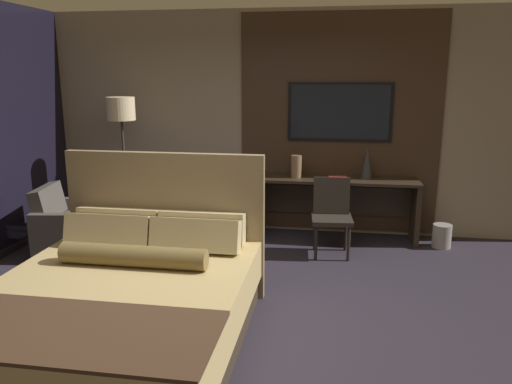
{
  "coord_description": "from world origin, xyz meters",
  "views": [
    {
      "loc": [
        0.69,
        -3.77,
        2.02
      ],
      "look_at": [
        -0.06,
        0.88,
        0.9
      ],
      "focal_mm": 35.0,
      "sensor_mm": 36.0,
      "label": 1
    }
  ],
  "objects_px": {
    "tv": "(340,112)",
    "floor_lamp": "(122,120)",
    "book": "(337,177)",
    "waste_bin": "(442,236)",
    "armchair_by_window": "(75,230)",
    "vase_tall": "(367,163)",
    "vase_short": "(296,166)",
    "desk_chair": "(332,210)",
    "bed": "(124,302)",
    "desk": "(337,197)"
  },
  "relations": [
    {
      "from": "desk",
      "to": "tv",
      "type": "distance_m",
      "value": 1.05
    },
    {
      "from": "desk",
      "to": "vase_short",
      "type": "bearing_deg",
      "value": -175.55
    },
    {
      "from": "waste_bin",
      "to": "armchair_by_window",
      "type": "bearing_deg",
      "value": -168.4
    },
    {
      "from": "vase_tall",
      "to": "book",
      "type": "height_order",
      "value": "vase_tall"
    },
    {
      "from": "desk",
      "to": "armchair_by_window",
      "type": "xyz_separation_m",
      "value": [
        -2.95,
        -1.04,
        -0.26
      ]
    },
    {
      "from": "desk_chair",
      "to": "book",
      "type": "relative_size",
      "value": 3.6
    },
    {
      "from": "book",
      "to": "waste_bin",
      "type": "bearing_deg",
      "value": -6.29
    },
    {
      "from": "vase_short",
      "to": "waste_bin",
      "type": "height_order",
      "value": "vase_short"
    },
    {
      "from": "desk",
      "to": "book",
      "type": "height_order",
      "value": "book"
    },
    {
      "from": "bed",
      "to": "waste_bin",
      "type": "relative_size",
      "value": 7.92
    },
    {
      "from": "floor_lamp",
      "to": "vase_tall",
      "type": "height_order",
      "value": "floor_lamp"
    },
    {
      "from": "tv",
      "to": "desk_chair",
      "type": "distance_m",
      "value": 1.29
    },
    {
      "from": "floor_lamp",
      "to": "book",
      "type": "distance_m",
      "value": 2.73
    },
    {
      "from": "armchair_by_window",
      "to": "book",
      "type": "xyz_separation_m",
      "value": [
        2.95,
        1.0,
        0.51
      ]
    },
    {
      "from": "armchair_by_window",
      "to": "desk",
      "type": "bearing_deg",
      "value": -79.34
    },
    {
      "from": "desk_chair",
      "to": "waste_bin",
      "type": "relative_size",
      "value": 3.1
    },
    {
      "from": "tv",
      "to": "vase_tall",
      "type": "relative_size",
      "value": 3.41
    },
    {
      "from": "vase_tall",
      "to": "vase_short",
      "type": "relative_size",
      "value": 1.35
    },
    {
      "from": "vase_short",
      "to": "waste_bin",
      "type": "bearing_deg",
      "value": -4.56
    },
    {
      "from": "floor_lamp",
      "to": "vase_short",
      "type": "distance_m",
      "value": 2.21
    },
    {
      "from": "armchair_by_window",
      "to": "vase_tall",
      "type": "bearing_deg",
      "value": -80.44
    },
    {
      "from": "desk_chair",
      "to": "vase_tall",
      "type": "bearing_deg",
      "value": 52.31
    },
    {
      "from": "tv",
      "to": "floor_lamp",
      "type": "xyz_separation_m",
      "value": [
        -2.63,
        -0.51,
        -0.09
      ]
    },
    {
      "from": "book",
      "to": "bed",
      "type": "bearing_deg",
      "value": -119.24
    },
    {
      "from": "desk",
      "to": "vase_short",
      "type": "height_order",
      "value": "vase_short"
    },
    {
      "from": "book",
      "to": "vase_tall",
      "type": "bearing_deg",
      "value": 15.11
    },
    {
      "from": "waste_bin",
      "to": "vase_tall",
      "type": "bearing_deg",
      "value": 165.52
    },
    {
      "from": "vase_tall",
      "to": "vase_short",
      "type": "height_order",
      "value": "vase_tall"
    },
    {
      "from": "armchair_by_window",
      "to": "vase_short",
      "type": "relative_size",
      "value": 3.31
    },
    {
      "from": "bed",
      "to": "book",
      "type": "xyz_separation_m",
      "value": [
        1.57,
        2.8,
        0.44
      ]
    },
    {
      "from": "tv",
      "to": "floor_lamp",
      "type": "bearing_deg",
      "value": -169.1
    },
    {
      "from": "desk",
      "to": "tv",
      "type": "bearing_deg",
      "value": 90.0
    },
    {
      "from": "tv",
      "to": "book",
      "type": "distance_m",
      "value": 0.81
    },
    {
      "from": "desk_chair",
      "to": "floor_lamp",
      "type": "relative_size",
      "value": 0.5
    },
    {
      "from": "bed",
      "to": "vase_tall",
      "type": "height_order",
      "value": "bed"
    },
    {
      "from": "armchair_by_window",
      "to": "tv",
      "type": "bearing_deg",
      "value": -76.11
    },
    {
      "from": "armchair_by_window",
      "to": "floor_lamp",
      "type": "bearing_deg",
      "value": -32.61
    },
    {
      "from": "armchair_by_window",
      "to": "vase_tall",
      "type": "relative_size",
      "value": 2.44
    },
    {
      "from": "bed",
      "to": "vase_tall",
      "type": "distance_m",
      "value": 3.52
    },
    {
      "from": "waste_bin",
      "to": "vase_short",
      "type": "bearing_deg",
      "value": 175.44
    },
    {
      "from": "desk",
      "to": "armchair_by_window",
      "type": "height_order",
      "value": "armchair_by_window"
    },
    {
      "from": "floor_lamp",
      "to": "book",
      "type": "xyz_separation_m",
      "value": [
        2.63,
        0.27,
        -0.68
      ]
    },
    {
      "from": "desk",
      "to": "armchair_by_window",
      "type": "relative_size",
      "value": 2.15
    },
    {
      "from": "vase_tall",
      "to": "vase_short",
      "type": "bearing_deg",
      "value": -173.83
    },
    {
      "from": "bed",
      "to": "armchair_by_window",
      "type": "xyz_separation_m",
      "value": [
        -1.38,
        1.8,
        -0.07
      ]
    },
    {
      "from": "tv",
      "to": "book",
      "type": "xyz_separation_m",
      "value": [
        0.0,
        -0.23,
        -0.78
      ]
    },
    {
      "from": "bed",
      "to": "vase_tall",
      "type": "relative_size",
      "value": 5.94
    },
    {
      "from": "desk_chair",
      "to": "armchair_by_window",
      "type": "relative_size",
      "value": 0.95
    },
    {
      "from": "vase_tall",
      "to": "waste_bin",
      "type": "relative_size",
      "value": 1.33
    },
    {
      "from": "tv",
      "to": "desk_chair",
      "type": "xyz_separation_m",
      "value": [
        -0.05,
        -0.76,
        -1.05
      ]
    }
  ]
}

